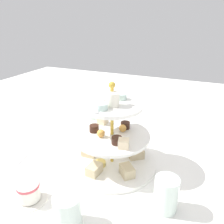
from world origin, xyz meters
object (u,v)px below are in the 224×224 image
at_px(teacup_with_saucer, 29,193).
at_px(butter_knife_right, 26,155).
at_px(water_glass_short_left, 69,212).
at_px(butter_knife_left, 182,141).
at_px(tiered_serving_stand, 112,142).
at_px(water_glass_tall_right, 93,116).
at_px(water_glass_mid_back, 166,194).

bearing_deg(teacup_with_saucer, butter_knife_right, -134.50).
bearing_deg(water_glass_short_left, butter_knife_left, 158.86).
distance_m(tiered_serving_stand, water_glass_short_left, 0.26).
relative_size(butter_knife_left, butter_knife_right, 1.00).
bearing_deg(water_glass_tall_right, butter_knife_right, -25.85).
bearing_deg(butter_knife_right, tiered_serving_stand, 91.53).
distance_m(water_glass_tall_right, butter_knife_right, 0.30).
bearing_deg(water_glass_mid_back, water_glass_short_left, -55.08).
bearing_deg(water_glass_mid_back, water_glass_tall_right, -130.98).
distance_m(teacup_with_saucer, water_glass_mid_back, 0.35).
height_order(water_glass_tall_right, teacup_with_saucer, water_glass_tall_right).
distance_m(water_glass_short_left, water_glass_mid_back, 0.23).
bearing_deg(water_glass_short_left, butter_knife_right, -121.28).
bearing_deg(tiered_serving_stand, butter_knife_right, -76.21).
bearing_deg(teacup_with_saucer, water_glass_short_left, 80.28).
distance_m(butter_knife_right, water_glass_mid_back, 0.50).
xyz_separation_m(butter_knife_left, water_glass_mid_back, (0.36, 0.00, 0.04)).
relative_size(water_glass_short_left, butter_knife_left, 0.48).
bearing_deg(water_glass_short_left, teacup_with_saucer, -99.72).
bearing_deg(water_glass_tall_right, tiered_serving_stand, 40.78).
bearing_deg(teacup_with_saucer, water_glass_mid_back, 108.43).
bearing_deg(butter_knife_right, water_glass_tall_right, 141.89).
relative_size(tiered_serving_stand, butter_knife_right, 1.70).
distance_m(butter_knife_left, water_glass_mid_back, 0.36).
height_order(butter_knife_right, water_glass_mid_back, water_glass_mid_back).
distance_m(tiered_serving_stand, water_glass_mid_back, 0.23).
xyz_separation_m(tiered_serving_stand, butter_knife_left, (-0.24, 0.19, -0.08)).
bearing_deg(water_glass_tall_right, butter_knife_left, 96.79).
xyz_separation_m(tiered_serving_stand, teacup_with_saucer, (0.23, -0.14, -0.06)).
bearing_deg(water_glass_tall_right, water_glass_short_left, 20.82).
height_order(butter_knife_left, water_glass_mid_back, water_glass_mid_back).
bearing_deg(butter_knife_left, water_glass_short_left, 100.57).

